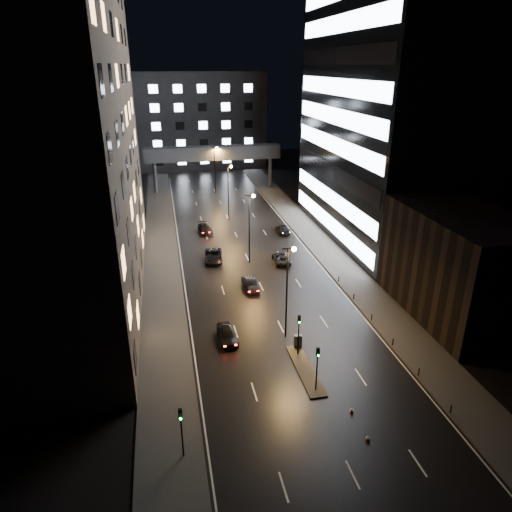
{
  "coord_description": "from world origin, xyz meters",
  "views": [
    {
      "loc": [
        -11.4,
        -31.63,
        26.49
      ],
      "look_at": [
        -0.52,
        20.82,
        4.0
      ],
      "focal_mm": 32.0,
      "sensor_mm": 36.0,
      "label": 1
    }
  ],
  "objects_px": {
    "car_toward_b": "(283,229)",
    "utility_cabinet": "(298,341)",
    "car_away_b": "(250,284)",
    "car_away_d": "(205,229)",
    "car_toward_a": "(281,258)",
    "car_away_a": "(227,334)",
    "car_away_c": "(214,256)"
  },
  "relations": [
    {
      "from": "car_away_b",
      "to": "car_away_c",
      "type": "bearing_deg",
      "value": 104.3
    },
    {
      "from": "car_away_c",
      "to": "car_away_d",
      "type": "relative_size",
      "value": 1.13
    },
    {
      "from": "car_away_a",
      "to": "car_toward_b",
      "type": "height_order",
      "value": "car_away_a"
    },
    {
      "from": "utility_cabinet",
      "to": "car_toward_a",
      "type": "bearing_deg",
      "value": 83.75
    },
    {
      "from": "car_toward_a",
      "to": "car_away_b",
      "type": "bearing_deg",
      "value": 53.25
    },
    {
      "from": "car_toward_a",
      "to": "car_toward_b",
      "type": "relative_size",
      "value": 1.01
    },
    {
      "from": "car_away_b",
      "to": "car_toward_b",
      "type": "height_order",
      "value": "car_away_b"
    },
    {
      "from": "car_away_b",
      "to": "car_away_d",
      "type": "bearing_deg",
      "value": 94.0
    },
    {
      "from": "car_toward_b",
      "to": "car_away_b",
      "type": "bearing_deg",
      "value": 64.45
    },
    {
      "from": "car_away_b",
      "to": "car_toward_b",
      "type": "xyz_separation_m",
      "value": [
        9.53,
        19.79,
        -0.01
      ]
    },
    {
      "from": "car_toward_a",
      "to": "car_toward_b",
      "type": "bearing_deg",
      "value": -104.06
    },
    {
      "from": "car_away_a",
      "to": "utility_cabinet",
      "type": "relative_size",
      "value": 3.24
    },
    {
      "from": "utility_cabinet",
      "to": "car_away_d",
      "type": "bearing_deg",
      "value": 102.78
    },
    {
      "from": "car_toward_b",
      "to": "utility_cabinet",
      "type": "relative_size",
      "value": 3.41
    },
    {
      "from": "car_away_a",
      "to": "car_away_d",
      "type": "xyz_separation_m",
      "value": [
        1.11,
        33.59,
        -0.05
      ]
    },
    {
      "from": "car_away_a",
      "to": "car_away_d",
      "type": "relative_size",
      "value": 0.92
    },
    {
      "from": "car_away_a",
      "to": "car_toward_a",
      "type": "bearing_deg",
      "value": 56.69
    },
    {
      "from": "car_away_c",
      "to": "car_away_d",
      "type": "height_order",
      "value": "car_away_c"
    },
    {
      "from": "car_away_a",
      "to": "car_away_b",
      "type": "xyz_separation_m",
      "value": [
        4.62,
        11.07,
        -0.07
      ]
    },
    {
      "from": "car_toward_b",
      "to": "utility_cabinet",
      "type": "bearing_deg",
      "value": 77.81
    },
    {
      "from": "car_toward_a",
      "to": "utility_cabinet",
      "type": "bearing_deg",
      "value": 81.75
    },
    {
      "from": "car_toward_b",
      "to": "utility_cabinet",
      "type": "height_order",
      "value": "utility_cabinet"
    },
    {
      "from": "car_away_d",
      "to": "car_toward_b",
      "type": "bearing_deg",
      "value": -18.26
    },
    {
      "from": "car_away_a",
      "to": "utility_cabinet",
      "type": "height_order",
      "value": "utility_cabinet"
    },
    {
      "from": "car_away_a",
      "to": "car_away_b",
      "type": "bearing_deg",
      "value": 63.82
    },
    {
      "from": "car_away_b",
      "to": "car_toward_a",
      "type": "xyz_separation_m",
      "value": [
        6.0,
        7.49,
        -0.03
      ]
    },
    {
      "from": "car_away_c",
      "to": "car_toward_b",
      "type": "height_order",
      "value": "car_away_c"
    },
    {
      "from": "car_away_b",
      "to": "car_toward_b",
      "type": "distance_m",
      "value": 21.97
    },
    {
      "from": "car_away_c",
      "to": "utility_cabinet",
      "type": "relative_size",
      "value": 4.01
    },
    {
      "from": "car_away_d",
      "to": "car_toward_b",
      "type": "relative_size",
      "value": 1.04
    },
    {
      "from": "car_away_c",
      "to": "car_toward_a",
      "type": "height_order",
      "value": "car_away_c"
    },
    {
      "from": "utility_cabinet",
      "to": "car_away_a",
      "type": "bearing_deg",
      "value": 161.28
    }
  ]
}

